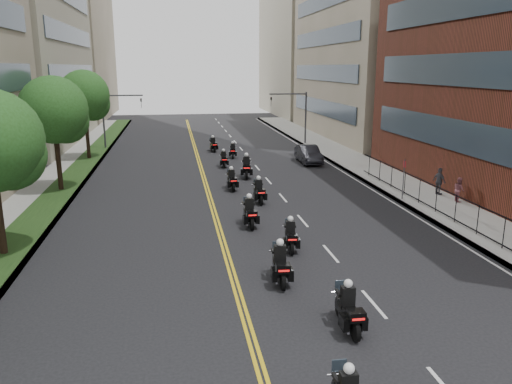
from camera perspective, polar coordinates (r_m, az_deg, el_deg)
sidewalk_right at (r=39.42m, az=14.10°, el=1.82°), size 4.00×90.00×0.15m
sidewalk_left at (r=37.18m, az=-22.25°, el=0.46°), size 4.00×90.00×0.15m
grass_strip at (r=36.99m, az=-21.06°, el=0.65°), size 2.00×90.00×0.04m
building_right_tan at (r=63.81m, az=14.66°, el=19.82°), size 15.11×28.00×30.00m
building_right_far at (r=91.91m, az=6.74°, el=17.03°), size 15.00×28.00×26.00m
building_left_far at (r=90.32m, az=-22.08°, el=16.19°), size 16.00×28.00×26.00m
iron_fence at (r=27.61m, az=22.90°, el=-2.31°), size 0.05×28.00×1.50m
street_trees at (r=30.00m, az=-23.96°, el=7.08°), size 4.40×38.40×7.98m
traffic_signal_right at (r=54.10m, az=4.72°, el=9.32°), size 4.09×0.20×5.60m
traffic_signal_left at (r=52.82m, az=-16.04°, el=8.71°), size 4.09×0.20×5.60m
motorcycle_1 at (r=16.57m, az=10.52°, el=-13.16°), size 0.52×2.25×1.66m
motorcycle_2 at (r=19.60m, az=2.80°, el=-8.38°), size 0.61×2.35×1.73m
motorcycle_3 at (r=22.97m, az=3.97°, el=-5.13°), size 0.65×2.14×1.58m
motorcycle_4 at (r=26.28m, az=-0.74°, el=-2.46°), size 0.54×2.34×1.73m
motorcycle_5 at (r=30.85m, az=0.33°, el=0.00°), size 0.52×2.25×1.66m
motorcycle_6 at (r=34.09m, az=-2.80°, el=1.32°), size 0.51×2.19×1.62m
motorcycle_7 at (r=37.82m, az=-1.10°, el=2.77°), size 0.76×2.55×1.88m
motorcycle_8 at (r=41.97m, az=-3.71°, el=3.69°), size 0.48×2.07×1.53m
motorcycle_9 at (r=46.24m, az=-2.67°, el=4.67°), size 0.60×2.07×1.53m
motorcycle_10 at (r=49.83m, az=-4.92°, el=5.35°), size 0.64×2.17×1.60m
parked_sedan at (r=43.96m, az=6.02°, el=4.32°), size 1.70×4.63×1.51m
pedestrian_b at (r=32.87m, az=22.19°, el=0.26°), size 0.65×0.79×1.51m
pedestrian_c at (r=34.20m, az=20.21°, el=1.16°), size 0.65×1.09×1.75m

